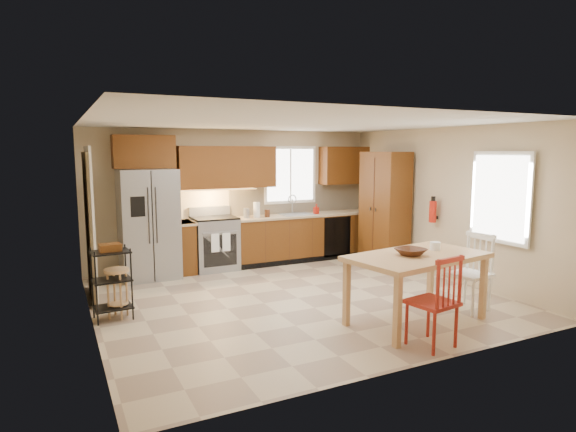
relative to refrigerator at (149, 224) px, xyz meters
The scene contains 33 objects.
floor 2.87m from the refrigerator, 51.34° to the right, with size 5.50×5.50×0.00m, color tan.
ceiling 3.15m from the refrigerator, 51.34° to the right, with size 5.50×5.00×0.02m, color silver.
wall_back 1.77m from the refrigerator, 12.44° to the left, with size 5.50×0.02×2.50m, color #CCB793.
wall_front 4.94m from the refrigerator, 69.82° to the right, with size 5.50×0.02×2.50m, color #CCB793.
wall_left 2.39m from the refrigerator, 116.29° to the right, with size 0.02×5.00×2.50m, color #CCB793.
wall_right 4.94m from the refrigerator, 25.53° to the right, with size 0.02×5.00×2.50m, color #CCB793.
refrigerator is the anchor object (origin of this frame).
range_stove 1.24m from the refrigerator, ahead, with size 0.76×0.63×0.92m, color gray.
base_cabinet_narrow 0.76m from the refrigerator, ahead, with size 0.30×0.60×0.90m, color #572E10.
base_cabinet_run 3.03m from the refrigerator, ahead, with size 2.92×0.60×0.90m, color #572E10.
dishwasher 3.59m from the refrigerator, ahead, with size 0.60×0.02×0.78m, color black.
backsplash 3.02m from the refrigerator, ahead, with size 2.92×0.03×0.55m, color beige.
upper_over_fridge 1.21m from the refrigerator, 90.00° to the left, with size 1.00×0.35×0.55m, color #623710.
upper_left_block 1.73m from the refrigerator, ahead, with size 1.80×0.35×0.75m, color #623710.
upper_right_block 4.06m from the refrigerator, ahead, with size 1.00×0.35×0.75m, color #623710.
window_back 2.92m from the refrigerator, ahead, with size 1.12×0.04×1.12m, color white.
sink 2.80m from the refrigerator, ahead, with size 0.62×0.46×0.16m, color gray.
undercab_glow 1.27m from the refrigerator, ahead, with size 1.60×0.30×0.01m, color #FFBF66.
soap_bottle 3.18m from the refrigerator, ahead, with size 0.09×0.09×0.19m, color #B1190C.
paper_towel 1.95m from the refrigerator, ahead, with size 0.12×0.12×0.28m, color white.
canister_steel 1.75m from the refrigerator, ahead, with size 0.11×0.11×0.18m, color gray.
canister_wood 2.15m from the refrigerator, ahead, with size 0.10×0.10×0.14m, color #4A2613.
pantry 4.23m from the refrigerator, 12.62° to the right, with size 0.50×0.95×2.10m, color #572E10.
fire_extinguisher 4.76m from the refrigerator, 24.52° to the right, with size 0.12×0.12×0.36m, color #B1190C.
window_right 5.50m from the refrigerator, 36.79° to the right, with size 0.04×1.02×1.32m, color white.
doorway 1.28m from the refrigerator, 139.62° to the right, with size 0.04×0.95×2.10m, color #8C7A59.
dining_table 4.48m from the refrigerator, 54.84° to the right, with size 1.73×0.97×0.84m, color tan, non-canonical shape.
chair_red 4.84m from the refrigerator, 62.71° to the right, with size 0.48×0.48×1.02m, color #A12518, non-canonical shape.
chair_white 5.04m from the refrigerator, 45.61° to the right, with size 0.48×0.48×1.02m, color white, non-canonical shape.
table_bowl 4.39m from the refrigerator, 55.99° to the right, with size 0.35×0.35×0.09m, color #4A2613.
table_jar 4.59m from the refrigerator, 50.20° to the right, with size 0.14×0.14×0.16m, color white.
bar_stool 2.06m from the refrigerator, 111.83° to the right, with size 0.31×0.31×0.64m, color tan, non-canonical shape.
utility_cart 2.07m from the refrigerator, 113.28° to the right, with size 0.46×0.36×0.92m, color black, non-canonical shape.
Camera 1 is at (-3.10, -5.98, 2.11)m, focal length 30.00 mm.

